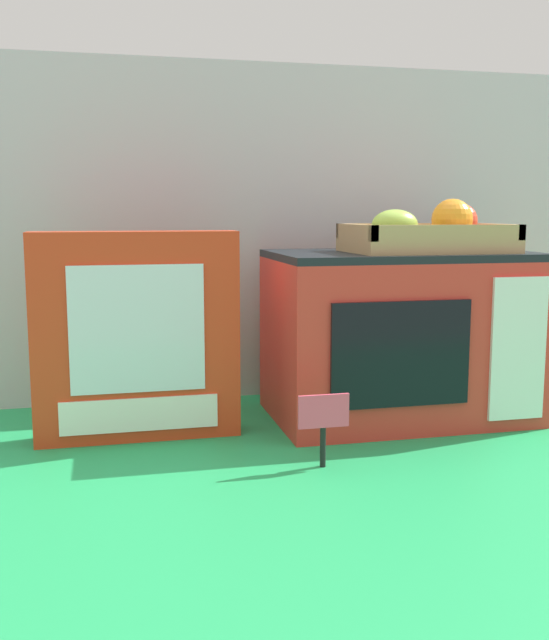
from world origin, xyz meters
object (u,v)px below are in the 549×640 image
Objects in this scene: toy_microwave at (399,335)px; price_sign at (323,419)px; food_groups_crate at (431,235)px; cookie_set_box at (137,337)px.

toy_microwave is 0.30m from price_sign.
price_sign is at bearing -141.86° from food_groups_crate.
cookie_set_box reaches higher than price_sign.
price_sign is at bearing -39.34° from cookie_set_box.
price_sign is at bearing -132.56° from toy_microwave.
food_groups_crate is 0.49m from cookie_set_box.
cookie_set_box is 0.32m from price_sign.
food_groups_crate is 0.38m from price_sign.
food_groups_crate is at bearing -37.88° from toy_microwave.
food_groups_crate is 0.81× the size of cookie_set_box.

